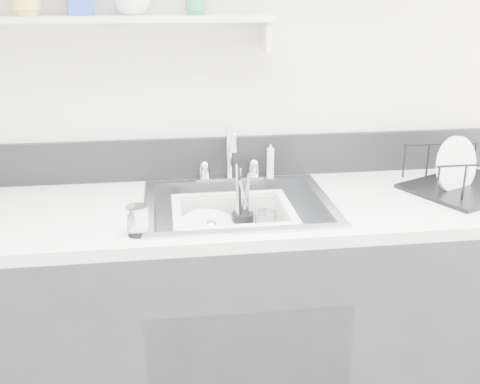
{
  "coord_description": "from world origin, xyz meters",
  "views": [
    {
      "loc": [
        -0.24,
        -0.59,
        1.61
      ],
      "look_at": [
        0.0,
        1.14,
        0.98
      ],
      "focal_mm": 42.0,
      "sensor_mm": 36.0,
      "label": 1
    }
  ],
  "objects": [
    {
      "name": "backsplash",
      "position": [
        0.0,
        1.49,
        1.0
      ],
      "size": [
        3.2,
        0.02,
        0.16
      ],
      "primitive_type": "cube",
      "color": "black",
      "rests_on": "counter_run"
    },
    {
      "name": "side_sprayer",
      "position": [
        0.16,
        1.44,
        0.99
      ],
      "size": [
        0.03,
        0.03,
        0.14
      ],
      "primitive_type": "cylinder",
      "color": "white",
      "rests_on": "counter_run"
    },
    {
      "name": "tumbler_in_tub",
      "position": [
        0.1,
        1.2,
        0.82
      ],
      "size": [
        0.09,
        0.09,
        0.11
      ],
      "primitive_type": "cylinder",
      "rotation": [
        0.0,
        0.0,
        -0.15
      ],
      "color": "white",
      "rests_on": "wash_tub"
    },
    {
      "name": "sink",
      "position": [
        0.0,
        1.19,
        0.83
      ],
      "size": [
        0.64,
        0.52,
        0.2
      ],
      "primitive_type": null,
      "color": "silver",
      "rests_on": "counter_run"
    },
    {
      "name": "counter_run",
      "position": [
        0.0,
        1.19,
        0.46
      ],
      "size": [
        3.2,
        0.62,
        0.92
      ],
      "color": "#2B2B2F",
      "rests_on": "ground"
    },
    {
      "name": "bowl_small",
      "position": [
        0.09,
        1.1,
        0.78
      ],
      "size": [
        0.12,
        0.12,
        0.03
      ],
      "primitive_type": "imported",
      "rotation": [
        0.0,
        0.0,
        -0.29
      ],
      "color": "white",
      "rests_on": "wash_tub"
    },
    {
      "name": "dish_rack",
      "position": [
        0.85,
        1.22,
        0.99
      ],
      "size": [
        0.52,
        0.47,
        0.15
      ],
      "primitive_type": null,
      "rotation": [
        0.0,
        0.0,
        0.44
      ],
      "color": "black",
      "rests_on": "counter_run"
    },
    {
      "name": "faucet",
      "position": [
        0.0,
        1.44,
        0.98
      ],
      "size": [
        0.26,
        0.18,
        0.23
      ],
      "color": "silver",
      "rests_on": "counter_run"
    },
    {
      "name": "tumbler_counter",
      "position": [
        -0.33,
        0.97,
        0.97
      ],
      "size": [
        0.08,
        0.08,
        0.09
      ],
      "primitive_type": "cylinder",
      "rotation": [
        0.0,
        0.0,
        0.18
      ],
      "color": "white",
      "rests_on": "counter_run"
    },
    {
      "name": "utensil_cup",
      "position": [
        0.02,
        1.23,
        0.83
      ],
      "size": [
        0.08,
        0.08,
        0.27
      ],
      "rotation": [
        0.0,
        0.0,
        -0.24
      ],
      "color": "black",
      "rests_on": "wash_tub"
    },
    {
      "name": "wash_tub",
      "position": [
        -0.02,
        1.17,
        0.83
      ],
      "size": [
        0.43,
        0.37,
        0.16
      ],
      "primitive_type": null,
      "rotation": [
        0.0,
        0.0,
        0.09
      ],
      "color": "white",
      "rests_on": "sink"
    },
    {
      "name": "wall_shelf",
      "position": [
        -0.35,
        1.42,
        1.51
      ],
      "size": [
        1.0,
        0.16,
        0.12
      ],
      "color": "silver",
      "rests_on": "room_shell"
    },
    {
      "name": "ladle",
      "position": [
        -0.04,
        1.18,
        0.8
      ],
      "size": [
        0.28,
        0.19,
        0.07
      ],
      "primitive_type": null,
      "rotation": [
        0.0,
        0.0,
        -0.41
      ],
      "color": "silver",
      "rests_on": "wash_tub"
    },
    {
      "name": "plate_stack",
      "position": [
        -0.09,
        1.17,
        0.8
      ],
      "size": [
        0.28,
        0.27,
        0.11
      ],
      "rotation": [
        0.0,
        0.0,
        0.12
      ],
      "color": "white",
      "rests_on": "wash_tub"
    }
  ]
}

